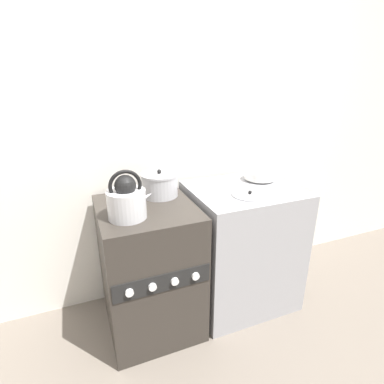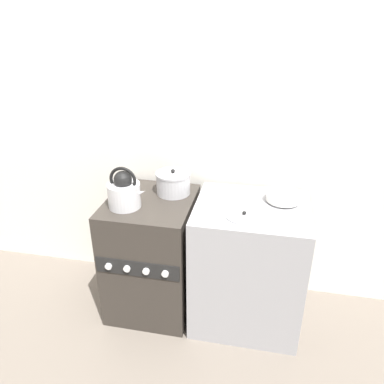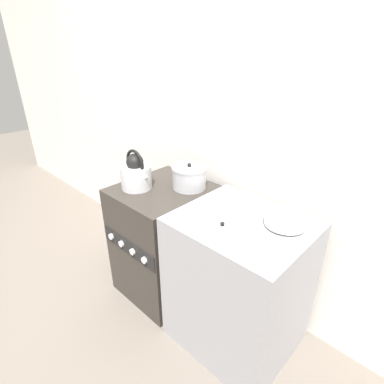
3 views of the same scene
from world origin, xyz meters
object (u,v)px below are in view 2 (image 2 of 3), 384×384
Objects in this scene: stove at (153,254)px; kettle at (124,192)px; loose_pot_lid at (244,215)px; cooking_pot at (173,183)px; enamel_bowl at (283,196)px.

stove is 3.15× the size of kettle.
kettle is at bearing 178.27° from loose_pot_lid.
cooking_pot is 1.04× the size of loose_pot_lid.
cooking_pot is at bearing 44.66° from kettle.
enamel_bowl is at bearing 12.08° from kettle.
stove is at bearing 41.66° from kettle.
enamel_bowl is 0.33m from loose_pot_lid.
cooking_pot is at bearing 176.82° from enamel_bowl.
cooking_pot is 0.58m from loose_pot_lid.
kettle reaches higher than enamel_bowl.
loose_pot_lid is (0.50, -0.27, -0.04)m from cooking_pot.
stove is 1.00m from enamel_bowl.
loose_pot_lid is (0.63, -0.14, 0.46)m from stove.
cooking_pot is (0.13, 0.14, 0.50)m from stove.
kettle is 1.28× the size of enamel_bowl.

